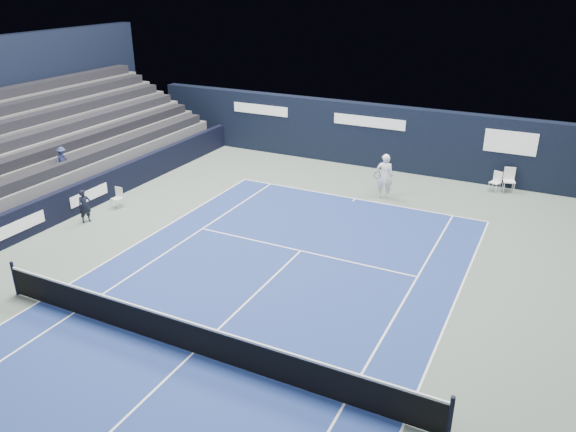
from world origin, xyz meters
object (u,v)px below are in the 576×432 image
at_px(tennis_player, 385,176).
at_px(line_judge_chair, 118,196).
at_px(tennis_net, 192,337).
at_px(folding_chair_back_b, 496,180).
at_px(folding_chair_back_a, 509,175).

bearing_deg(tennis_player, line_judge_chair, -147.92).
bearing_deg(tennis_net, folding_chair_back_b, 71.45).
xyz_separation_m(folding_chair_back_b, tennis_net, (-5.21, -15.53, -0.01)).
relative_size(folding_chair_back_a, folding_chair_back_b, 1.18).
bearing_deg(line_judge_chair, tennis_net, -37.99).
bearing_deg(folding_chair_back_b, folding_chair_back_a, 53.13).
bearing_deg(folding_chair_back_b, tennis_player, -122.86).
bearing_deg(tennis_player, tennis_net, -94.56).
height_order(folding_chair_back_a, tennis_player, tennis_player).
relative_size(tennis_net, tennis_player, 6.62).
distance_m(folding_chair_back_a, line_judge_chair, 16.84).
xyz_separation_m(line_judge_chair, tennis_net, (8.45, -6.67, 0.03)).
xyz_separation_m(folding_chair_back_b, tennis_player, (-4.21, -2.93, 0.46)).
relative_size(line_judge_chair, tennis_net, 0.07).
bearing_deg(tennis_player, folding_chair_back_a, 34.45).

